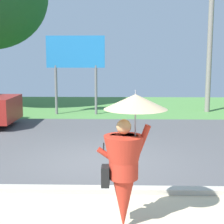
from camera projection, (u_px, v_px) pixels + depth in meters
ground_plane at (105, 137)px, 11.71m from camera, size 40.00×22.00×0.20m
monk_pedestrian at (126, 161)px, 5.23m from camera, size 1.04×0.93×2.13m
utility_pole at (211, 26)px, 16.02m from camera, size 1.80×0.24×7.61m
roadside_billboard at (76, 57)px, 15.57m from camera, size 2.60×0.12×3.50m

